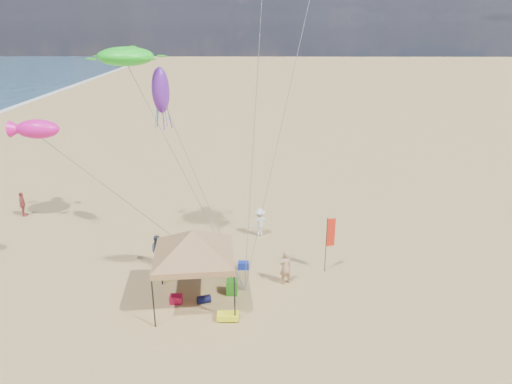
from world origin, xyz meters
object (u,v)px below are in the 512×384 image
canopy_tent (193,233)px  person_far_a (23,204)px  cooler_red (176,299)px  person_near_a (285,267)px  person_near_c (260,222)px  chair_green (232,287)px  feather_flag (330,236)px  beach_cart (228,316)px  person_near_b (158,251)px  cooler_blue (243,265)px  chair_yellow (168,271)px

canopy_tent → person_far_a: canopy_tent is taller
cooler_red → person_near_a: bearing=19.3°
person_near_a → person_near_c: person_near_a is taller
cooler_red → person_near_c: (3.70, 6.94, 0.65)m
cooler_red → chair_green: chair_green is taller
person_near_a → person_far_a: 18.17m
cooler_red → person_near_a: 5.27m
person_near_a → person_far_a: person_near_a is taller
feather_flag → beach_cart: (-4.73, -4.13, -1.76)m
beach_cart → person_far_a: 17.60m
feather_flag → beach_cart: bearing=-138.9°
person_near_b → person_near_c: size_ratio=0.99×
cooler_blue → canopy_tent: bearing=-124.1°
cooler_blue → chair_green: chair_green is taller
feather_flag → cooler_red: (-7.12, -2.89, -1.77)m
beach_cart → person_near_a: 3.96m
cooler_blue → beach_cart: 4.33m
canopy_tent → person_far_a: (-12.33, 9.51, -2.60)m
feather_flag → person_near_a: feather_flag is taller
cooler_blue → beach_cart: cooler_blue is taller
cooler_blue → person_near_a: (2.04, -1.33, 0.67)m
feather_flag → chair_green: bearing=-155.7°
chair_green → beach_cart: size_ratio=0.78×
cooler_red → chair_green: (2.45, 0.79, 0.16)m
person_near_c → person_far_a: person_near_c is taller
chair_yellow → person_near_b: person_near_b is taller
canopy_tent → beach_cart: 3.79m
chair_yellow → cooler_blue: bearing=14.3°
beach_cart → person_near_a: (2.54, 2.96, 0.66)m
feather_flag → person_far_a: 19.78m
beach_cart → person_far_a: bearing=141.9°
cooler_red → person_near_b: size_ratio=0.32×
person_far_a → person_near_b: bearing=-137.6°
cooler_blue → chair_yellow: bearing=-165.7°
person_near_a → person_near_b: 6.59m
feather_flag → person_near_b: 8.66m
feather_flag → person_near_c: size_ratio=1.74×
cooler_red → person_near_a: person_near_a is taller
cooler_red → cooler_blue: size_ratio=1.00×
canopy_tent → chair_yellow: canopy_tent is taller
canopy_tent → person_near_b: (-2.33, 3.28, -2.58)m
canopy_tent → cooler_red: bearing=-173.7°
canopy_tent → cooler_red: size_ratio=12.23×
chair_green → person_far_a: person_far_a is taller
beach_cart → canopy_tent: bearing=138.4°
cooler_blue → person_near_c: person_near_c is taller
canopy_tent → person_near_a: 5.05m
person_far_a → person_near_a: bearing=-131.4°
cooler_blue → person_near_c: bearing=78.2°
canopy_tent → chair_green: 3.51m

